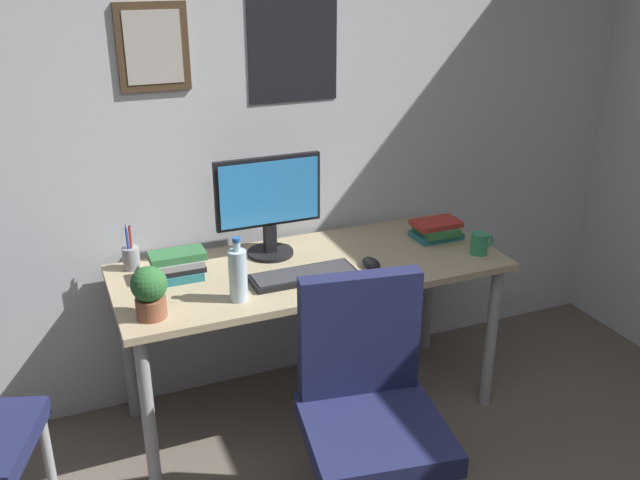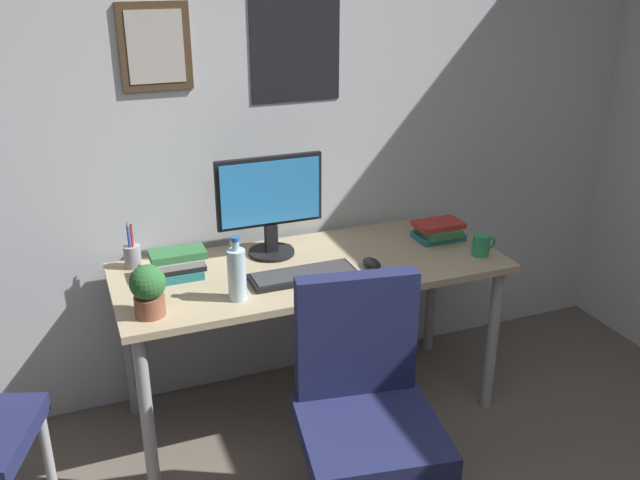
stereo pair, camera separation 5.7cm
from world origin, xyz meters
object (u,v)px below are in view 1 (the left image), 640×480
object	(u,v)px
potted_plant	(149,291)
coffee_mug_near	(480,243)
water_bottle	(238,274)
book_stack_right	(436,230)
monitor	(269,202)
pen_cup	(131,257)
office_chair	(368,402)
keyboard	(303,275)
computer_mouse	(371,263)
book_stack_left	(178,264)

from	to	relation	value
potted_plant	coffee_mug_near	bearing A→B (deg)	1.16
water_bottle	book_stack_right	world-z (taller)	water_bottle
monitor	pen_cup	distance (m)	0.61
office_chair	water_bottle	size ratio (longest dim) A/B	3.76
coffee_mug_near	keyboard	bearing A→B (deg)	175.61
water_bottle	coffee_mug_near	bearing A→B (deg)	1.04
computer_mouse	pen_cup	bearing A→B (deg)	158.47
book_stack_right	keyboard	bearing A→B (deg)	-167.12
potted_plant	computer_mouse	bearing A→B (deg)	5.11
office_chair	monitor	distance (m)	0.99
book_stack_left	keyboard	bearing A→B (deg)	-24.26
office_chair	coffee_mug_near	xyz separation A→B (m)	(0.80, 0.54, 0.25)
computer_mouse	book_stack_right	world-z (taller)	book_stack_right
keyboard	computer_mouse	world-z (taller)	computer_mouse
water_bottle	potted_plant	xyz separation A→B (m)	(-0.33, -0.01, -0.00)
computer_mouse	coffee_mug_near	distance (m)	0.50
office_chair	potted_plant	size ratio (longest dim) A/B	4.87
computer_mouse	coffee_mug_near	xyz separation A→B (m)	(0.50, -0.05, 0.03)
office_chair	potted_plant	bearing A→B (deg)	140.19
computer_mouse	book_stack_right	xyz separation A→B (m)	(0.42, 0.17, 0.02)
computer_mouse	book_stack_right	distance (m)	0.45
potted_plant	book_stack_right	bearing A→B (deg)	10.74
keyboard	book_stack_right	xyz separation A→B (m)	(0.72, 0.16, 0.03)
computer_mouse	water_bottle	xyz separation A→B (m)	(-0.59, -0.07, 0.09)
pen_cup	monitor	bearing A→B (deg)	-7.29
book_stack_left	book_stack_right	xyz separation A→B (m)	(1.17, -0.04, -0.01)
coffee_mug_near	book_stack_right	bearing A→B (deg)	109.73
book_stack_left	monitor	bearing A→B (deg)	10.35
keyboard	water_bottle	world-z (taller)	water_bottle
book_stack_left	coffee_mug_near	bearing A→B (deg)	-12.05
computer_mouse	book_stack_right	size ratio (longest dim) A/B	0.51
office_chair	potted_plant	distance (m)	0.86
book_stack_left	book_stack_right	bearing A→B (deg)	-2.10
keyboard	book_stack_left	distance (m)	0.50
computer_mouse	monitor	bearing A→B (deg)	139.94
office_chair	pen_cup	bearing A→B (deg)	122.85
pen_cup	book_stack_left	bearing A→B (deg)	-42.46
water_bottle	potted_plant	size ratio (longest dim) A/B	1.29
coffee_mug_near	pen_cup	distance (m)	1.48
office_chair	book_stack_right	xyz separation A→B (m)	(0.72, 0.77, 0.24)
office_chair	potted_plant	xyz separation A→B (m)	(-0.62, 0.51, 0.30)
office_chair	pen_cup	xyz separation A→B (m)	(-0.62, 0.96, 0.25)
keyboard	computer_mouse	xyz separation A→B (m)	(0.30, -0.01, 0.01)
pen_cup	water_bottle	bearing A→B (deg)	-52.91
pen_cup	book_stack_left	size ratio (longest dim) A/B	0.91
coffee_mug_near	office_chair	bearing A→B (deg)	-145.73
pen_cup	book_stack_right	xyz separation A→B (m)	(1.34, -0.19, -0.01)
computer_mouse	potted_plant	bearing A→B (deg)	-174.89
pen_cup	book_stack_left	distance (m)	0.22
monitor	book_stack_left	size ratio (longest dim) A/B	2.09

